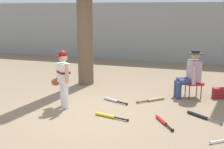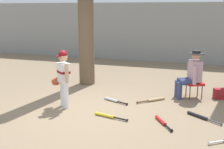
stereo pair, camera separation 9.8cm
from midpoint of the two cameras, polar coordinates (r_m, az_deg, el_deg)
The scene contains 11 objects.
ground_plane at distance 6.24m, azimuth -3.73°, elevation -7.71°, with size 60.00×60.00×0.00m, color #7F6B51.
concrete_back_wall at distance 12.33m, azimuth 8.01°, elevation 8.30°, with size 18.00×0.36×2.43m, color gray.
young_ballplayer at distance 6.51m, azimuth -9.25°, elevation -0.11°, with size 0.58×0.43×1.31m.
folding_stool at distance 7.48m, azimuth 16.35°, elevation -1.77°, with size 0.52×0.52×0.41m.
seated_spectator at distance 7.38m, azimuth 15.77°, elevation 0.29°, with size 0.67×0.54×1.20m.
handbag_beside_stool at distance 7.68m, azimuth 21.08°, elevation -3.56°, with size 0.34×0.18×0.26m, color maroon.
bat_wood_tan at distance 7.09m, azimuth 8.75°, elevation -4.97°, with size 0.60×0.58×0.07m.
bat_red_barrel at distance 5.81m, azimuth 10.31°, elevation -9.15°, with size 0.44×0.65×0.07m.
bat_black_composite at distance 6.25m, azimuth 17.45°, elevation -7.94°, with size 0.70×0.53×0.07m.
bat_aluminum_silver at distance 6.98m, azimuth 0.59°, elevation -5.11°, with size 0.68×0.34×0.07m.
bat_yellow_trainer at distance 6.01m, azimuth -0.50°, elevation -8.17°, with size 0.77×0.23×0.07m.
Camera 2 is at (2.26, -5.39, 2.21)m, focal length 46.18 mm.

